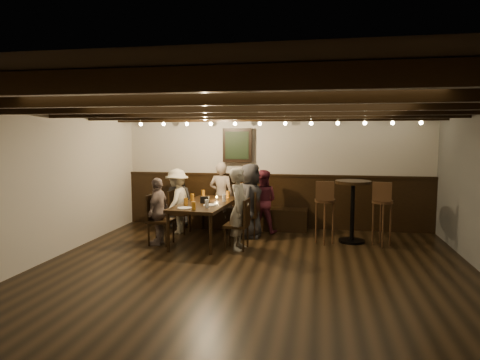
% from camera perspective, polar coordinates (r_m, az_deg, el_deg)
% --- Properties ---
extents(room, '(7.00, 7.00, 7.00)m').
position_cam_1_polar(room, '(7.90, 1.69, -0.48)').
color(room, black).
rests_on(room, ground).
extents(dining_table, '(0.96, 1.96, 0.72)m').
position_cam_1_polar(dining_table, '(7.98, -4.59, -3.43)').
color(dining_table, black).
rests_on(dining_table, floor).
extents(chair_left_near, '(0.41, 0.41, 0.86)m').
position_cam_1_polar(chair_left_near, '(8.71, -8.16, -5.33)').
color(chair_left_near, black).
rests_on(chair_left_near, floor).
extents(chair_left_far, '(0.43, 0.43, 0.90)m').
position_cam_1_polar(chair_left_far, '(7.89, -10.59, -6.45)').
color(chair_left_far, black).
rests_on(chair_left_far, floor).
extents(chair_right_near, '(0.43, 0.43, 0.90)m').
position_cam_1_polar(chair_right_near, '(8.29, 1.16, -5.75)').
color(chair_right_near, black).
rests_on(chair_right_near, floor).
extents(chair_right_far, '(0.42, 0.42, 0.88)m').
position_cam_1_polar(chair_right_far, '(7.44, -0.34, -7.18)').
color(chair_right_far, black).
rests_on(chair_right_far, floor).
extents(person_bench_left, '(0.61, 0.42, 1.22)m').
position_cam_1_polar(person_bench_left, '(9.13, -8.21, -2.60)').
color(person_bench_left, '#242527').
rests_on(person_bench_left, floor).
extents(person_bench_centre, '(0.53, 0.36, 1.41)m').
position_cam_1_polar(person_bench_centre, '(8.96, -2.51, -2.09)').
color(person_bench_centre, gray).
rests_on(person_bench_centre, floor).
extents(person_bench_right, '(0.64, 0.51, 1.27)m').
position_cam_1_polar(person_bench_right, '(8.62, 2.98, -2.85)').
color(person_bench_right, maroon).
rests_on(person_bench_right, floor).
extents(person_left_near, '(0.52, 0.86, 1.30)m').
position_cam_1_polar(person_left_near, '(8.65, -8.39, -2.80)').
color(person_left_near, '#BDB6A0').
rests_on(person_left_near, floor).
extents(person_left_far, '(0.33, 0.72, 1.21)m').
position_cam_1_polar(person_left_far, '(7.84, -10.84, -4.08)').
color(person_left_far, gray).
rests_on(person_left_far, floor).
extents(person_right_near, '(0.49, 0.72, 1.42)m').
position_cam_1_polar(person_right_near, '(8.20, 1.38, -2.77)').
color(person_right_near, '#29292B').
rests_on(person_right_near, floor).
extents(person_right_far, '(0.36, 0.53, 1.41)m').
position_cam_1_polar(person_right_far, '(7.34, -0.10, -3.87)').
color(person_right_far, gray).
rests_on(person_right_far, floor).
extents(pint_a, '(0.07, 0.07, 0.14)m').
position_cam_1_polar(pint_a, '(8.70, -4.92, -1.79)').
color(pint_a, '#BF7219').
rests_on(pint_a, dining_table).
extents(pint_b, '(0.07, 0.07, 0.14)m').
position_cam_1_polar(pint_b, '(8.50, -1.63, -1.95)').
color(pint_b, '#BF7219').
rests_on(pint_b, dining_table).
extents(pint_c, '(0.07, 0.07, 0.14)m').
position_cam_1_polar(pint_c, '(8.15, -6.39, -2.33)').
color(pint_c, '#BF7219').
rests_on(pint_c, dining_table).
extents(pint_d, '(0.07, 0.07, 0.14)m').
position_cam_1_polar(pint_d, '(8.06, -2.13, -2.39)').
color(pint_d, silver).
rests_on(pint_d, dining_table).
extents(pint_e, '(0.07, 0.07, 0.14)m').
position_cam_1_polar(pint_e, '(7.61, -7.23, -2.93)').
color(pint_e, '#BF7219').
rests_on(pint_e, dining_table).
extents(pint_f, '(0.07, 0.07, 0.14)m').
position_cam_1_polar(pint_f, '(7.38, -4.45, -3.18)').
color(pint_f, silver).
rests_on(pint_f, dining_table).
extents(pint_g, '(0.07, 0.07, 0.14)m').
position_cam_1_polar(pint_g, '(7.19, -6.20, -3.44)').
color(pint_g, '#BF7219').
rests_on(pint_g, dining_table).
extents(plate_near, '(0.24, 0.24, 0.01)m').
position_cam_1_polar(plate_near, '(7.37, -7.40, -3.73)').
color(plate_near, white).
rests_on(plate_near, dining_table).
extents(plate_far, '(0.24, 0.24, 0.01)m').
position_cam_1_polar(plate_far, '(7.63, -4.01, -3.35)').
color(plate_far, white).
rests_on(plate_far, dining_table).
extents(condiment_caddy, '(0.15, 0.10, 0.12)m').
position_cam_1_polar(condiment_caddy, '(7.91, -4.71, -2.64)').
color(condiment_caddy, black).
rests_on(condiment_caddy, dining_table).
extents(candle, '(0.05, 0.05, 0.05)m').
position_cam_1_polar(candle, '(8.21, -3.15, -2.56)').
color(candle, beige).
rests_on(candle, dining_table).
extents(high_top_table, '(0.64, 0.64, 1.14)m').
position_cam_1_polar(high_top_table, '(8.08, 14.79, -2.85)').
color(high_top_table, black).
rests_on(high_top_table, floor).
extents(bar_stool_left, '(0.36, 0.38, 1.16)m').
position_cam_1_polar(bar_stool_left, '(7.91, 11.21, -5.29)').
color(bar_stool_left, '#352011').
rests_on(bar_stool_left, floor).
extents(bar_stool_right, '(0.38, 0.40, 1.16)m').
position_cam_1_polar(bar_stool_right, '(8.04, 18.37, -5.31)').
color(bar_stool_right, '#352011').
rests_on(bar_stool_right, floor).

